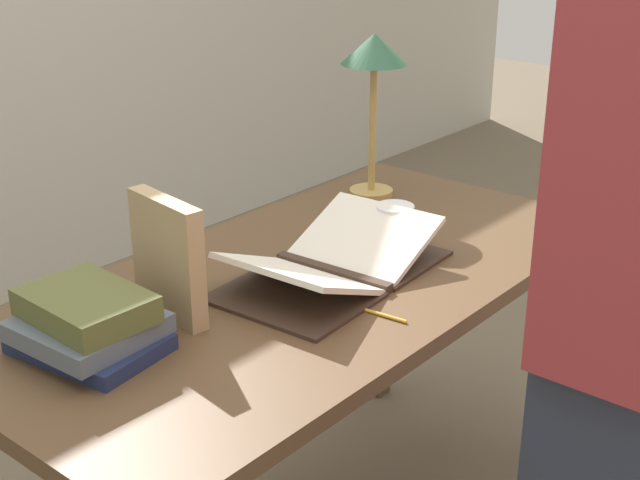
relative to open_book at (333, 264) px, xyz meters
The scene contains 8 objects.
reading_desk 0.14m from the open_book, 120.33° to the left, with size 1.49×0.72×0.74m.
open_book is the anchor object (origin of this frame).
book_stack_tall 0.54m from the open_book, 166.17° to the left, with size 0.23×0.28×0.11m.
book_standing_upright 0.37m from the open_book, 159.28° to the left, with size 0.06×0.20×0.24m.
reading_lamp 0.62m from the open_book, 28.22° to the left, with size 0.17×0.17×0.43m.
coffee_mug 0.24m from the open_book, ahead, with size 0.11×0.10×0.09m.
pencil 0.19m from the open_book, 115.98° to the right, with size 0.02×0.14×0.01m.
person_reader 0.66m from the open_book, 94.39° to the right, with size 0.36×0.22×1.73m.
Camera 1 is at (-1.31, -1.13, 1.52)m, focal length 50.00 mm.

